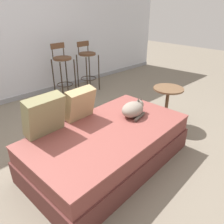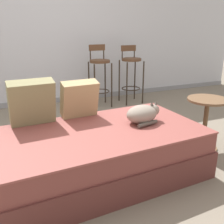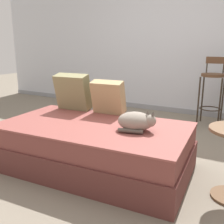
% 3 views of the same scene
% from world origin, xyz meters
% --- Properties ---
extents(ground_plane, '(16.00, 16.00, 0.00)m').
position_xyz_m(ground_plane, '(0.00, 0.00, 0.00)').
color(ground_plane, slate).
rests_on(ground_plane, ground).
extents(wall_back_panel, '(8.00, 0.10, 2.60)m').
position_xyz_m(wall_back_panel, '(0.00, 2.25, 1.30)').
color(wall_back_panel, silver).
rests_on(wall_back_panel, ground).
extents(wall_baseboard_trim, '(8.00, 0.02, 0.09)m').
position_xyz_m(wall_baseboard_trim, '(0.00, 2.20, 0.04)').
color(wall_baseboard_trim, gray).
rests_on(wall_baseboard_trim, ground).
extents(couch, '(1.91, 1.15, 0.46)m').
position_xyz_m(couch, '(0.00, -0.40, 0.23)').
color(couch, brown).
rests_on(couch, ground).
extents(throw_pillow_corner, '(0.42, 0.26, 0.43)m').
position_xyz_m(throw_pillow_corner, '(-0.53, -0.02, 0.68)').
color(throw_pillow_corner, '#847F56').
rests_on(throw_pillow_corner, couch).
extents(throw_pillow_middle, '(0.37, 0.23, 0.38)m').
position_xyz_m(throw_pillow_middle, '(-0.07, 0.01, 0.65)').
color(throw_pillow_middle, tan).
rests_on(throw_pillow_middle, couch).
extents(cat, '(0.37, 0.30, 0.20)m').
position_xyz_m(cat, '(0.44, -0.37, 0.54)').
color(cat, gray).
rests_on(cat, couch).
extents(bar_stool_near_window, '(0.34, 0.34, 1.04)m').
position_xyz_m(bar_stool_near_window, '(0.76, 1.71, 0.62)').
color(bar_stool_near_window, '#2D2319').
rests_on(bar_stool_near_window, ground).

